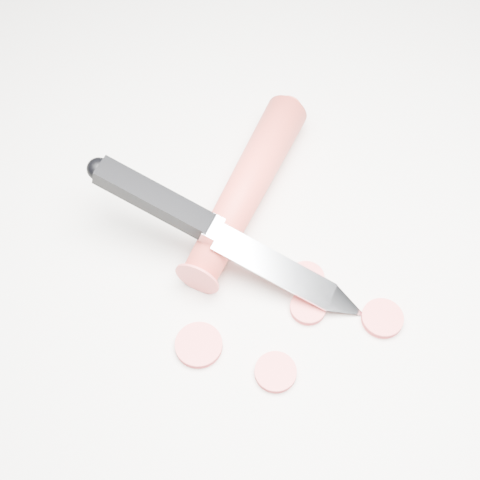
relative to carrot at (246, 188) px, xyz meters
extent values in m
plane|color=silver|center=(0.01, -0.05, -0.02)|extent=(2.40, 2.40, 0.00)
cylinder|color=red|center=(0.00, 0.00, 0.00)|extent=(0.16, 0.18, 0.04)
cylinder|color=#E84E4B|center=(-0.02, -0.17, -0.02)|extent=(0.03, 0.03, 0.01)
cylinder|color=#E84E4B|center=(0.03, -0.09, -0.02)|extent=(0.03, 0.03, 0.01)
cylinder|color=#E84E4B|center=(0.07, -0.15, -0.02)|extent=(0.03, 0.03, 0.01)
cylinder|color=#E84E4B|center=(-0.08, -0.13, -0.02)|extent=(0.04, 0.04, 0.01)
cylinder|color=#E84E4B|center=(0.02, -0.12, -0.02)|extent=(0.03, 0.03, 0.01)
camera|label=1|loc=(-0.10, -0.34, 0.49)|focal=50.00mm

